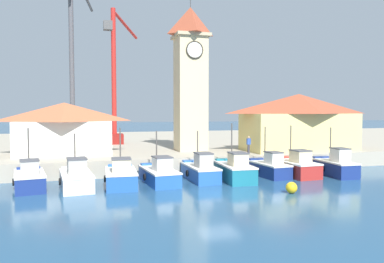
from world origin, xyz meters
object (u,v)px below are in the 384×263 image
at_px(port_crane_near, 73,71).
at_px(mooring_buoy, 291,188).
at_px(fishing_boat_left_inner, 121,176).
at_px(fishing_boat_mid_left, 159,174).
at_px(fishing_boat_left_outer, 76,178).
at_px(fishing_boat_far_right, 334,166).
at_px(warehouse_left, 65,128).
at_px(clock_tower, 191,75).
at_px(warehouse_right, 299,121).
at_px(fishing_boat_far_left, 29,179).
at_px(dock_worker_near_tower, 249,145).
at_px(fishing_boat_mid_right, 234,170).
at_px(fishing_boat_center, 200,170).
at_px(port_crane_far, 115,92).
at_px(fishing_boat_right_outer, 295,166).
at_px(fishing_boat_right_inner, 269,167).

height_order(port_crane_near, mooring_buoy, port_crane_near).
bearing_deg(fishing_boat_left_inner, fishing_boat_mid_left, 6.62).
relative_size(fishing_boat_left_outer, fishing_boat_far_right, 1.10).
relative_size(warehouse_left, port_crane_near, 0.41).
height_order(clock_tower, warehouse_left, clock_tower).
relative_size(fishing_boat_far_right, warehouse_right, 0.40).
bearing_deg(warehouse_right, clock_tower, 166.19).
relative_size(fishing_boat_far_left, dock_worker_near_tower, 2.85).
relative_size(fishing_boat_mid_right, warehouse_left, 0.57).
xyz_separation_m(fishing_boat_mid_left, fishing_boat_center, (3.31, 0.48, 0.04)).
bearing_deg(fishing_boat_left_inner, fishing_boat_far_left, 174.15).
bearing_deg(fishing_boat_mid_left, fishing_boat_left_outer, -176.92).
height_order(clock_tower, port_crane_far, port_crane_far).
bearing_deg(mooring_buoy, warehouse_right, 57.05).
bearing_deg(clock_tower, fishing_boat_far_left, -148.06).
xyz_separation_m(fishing_boat_left_outer, fishing_boat_left_inner, (3.04, -0.01, -0.00)).
xyz_separation_m(fishing_boat_center, clock_tower, (1.51, 8.37, 8.12)).
bearing_deg(fishing_boat_center, fishing_boat_far_right, -5.45).
xyz_separation_m(warehouse_right, mooring_buoy, (-7.68, -11.85, -3.90)).
height_order(fishing_boat_left_outer, clock_tower, clock_tower).
relative_size(fishing_boat_mid_left, clock_tower, 0.33).
bearing_deg(fishing_boat_left_inner, fishing_boat_mid_right, -0.39).
relative_size(clock_tower, warehouse_left, 1.82).
relative_size(fishing_boat_left_outer, fishing_boat_right_outer, 1.03).
bearing_deg(fishing_boat_right_outer, fishing_boat_far_left, 179.62).
xyz_separation_m(warehouse_left, dock_worker_near_tower, (16.36, -4.26, -1.58)).
height_order(fishing_boat_far_left, warehouse_left, warehouse_left).
height_order(fishing_boat_center, port_crane_far, port_crane_far).
bearing_deg(fishing_boat_right_inner, dock_worker_near_tower, 88.84).
bearing_deg(fishing_boat_left_outer, dock_worker_near_tower, 18.52).
bearing_deg(fishing_boat_left_inner, mooring_buoy, -26.68).
height_order(fishing_boat_right_inner, port_crane_far, port_crane_far).
height_order(fishing_boat_left_inner, fishing_boat_center, fishing_boat_left_inner).
distance_m(fishing_boat_mid_left, clock_tower, 12.96).
xyz_separation_m(fishing_boat_center, fishing_boat_mid_right, (2.48, -0.87, 0.05)).
height_order(warehouse_left, dock_worker_near_tower, warehouse_left).
bearing_deg(fishing_boat_far_right, fishing_boat_mid_left, 177.66).
height_order(fishing_boat_left_inner, dock_worker_near_tower, fishing_boat_left_inner).
relative_size(fishing_boat_far_left, fishing_boat_left_outer, 0.93).
xyz_separation_m(fishing_boat_left_outer, warehouse_left, (-1.25, 9.33, 3.07)).
relative_size(fishing_boat_mid_left, port_crane_far, 0.32).
bearing_deg(fishing_boat_far_left, port_crane_far, 69.00).
xyz_separation_m(fishing_boat_far_left, fishing_boat_mid_right, (14.70, -0.68, 0.06)).
bearing_deg(fishing_boat_far_right, dock_worker_near_tower, 134.81).
height_order(fishing_boat_mid_left, fishing_boat_far_right, fishing_boat_far_right).
height_order(fishing_boat_mid_right, fishing_boat_right_outer, fishing_boat_mid_right).
relative_size(fishing_boat_far_left, fishing_boat_center, 0.94).
bearing_deg(fishing_boat_left_inner, dock_worker_near_tower, 22.80).
height_order(fishing_boat_far_right, warehouse_right, warehouse_right).
relative_size(fishing_boat_right_outer, fishing_boat_far_right, 1.07).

